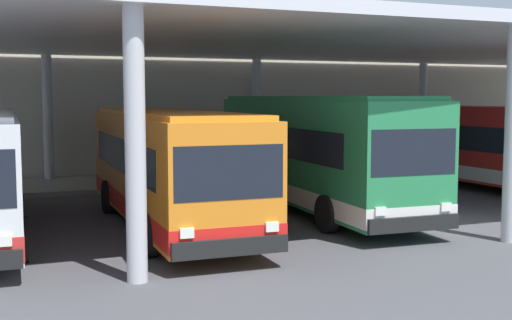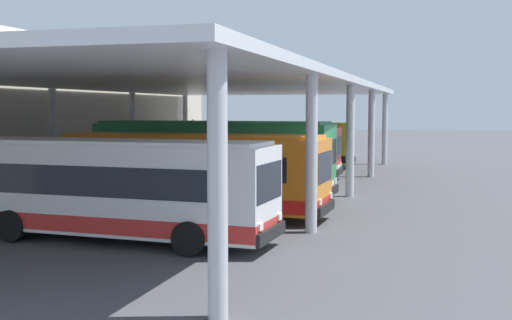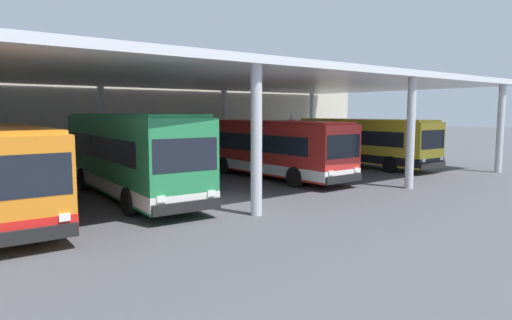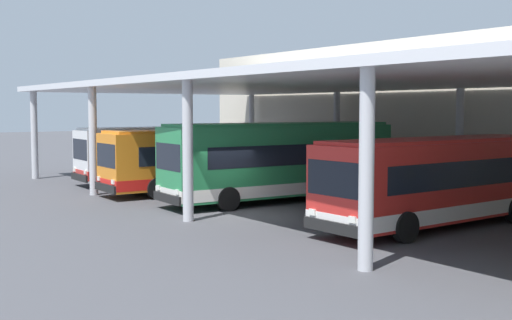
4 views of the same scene
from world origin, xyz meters
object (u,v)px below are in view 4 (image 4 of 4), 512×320
Objects in this scene: bench_waiting at (417,177)px; bus_second_bay at (204,159)px; bus_nearest_bay at (169,153)px; bus_far_bay at (440,180)px; trash_bin at (476,184)px; bus_middle_bay at (281,161)px.

bus_second_bay is at bearing -122.64° from bench_waiting.
bus_nearest_bay is at bearing -142.06° from bench_waiting.
bus_nearest_bay is at bearing -176.98° from bus_far_bay.
bus_far_bay is 8.46m from trash_bin.
bus_second_bay is 13.52m from bus_far_bay.
bus_far_bay is 5.87× the size of bench_waiting.
bus_middle_bay is 9.37m from trash_bin.
bus_nearest_bay reaches higher than bench_waiting.
bus_second_bay reaches higher than trash_bin.
bench_waiting is 1.84× the size of trash_bin.
bus_middle_bay reaches higher than trash_bin.
trash_bin is (9.57, 9.13, -0.98)m from bus_second_bay.
bench_waiting is (-7.50, 7.58, -0.99)m from bus_far_bay.
bus_far_bay is at bearing -62.73° from trash_bin.
trash_bin is at bearing 60.59° from bus_middle_bay.
bench_waiting is at bearing 37.94° from bus_nearest_bay.
bus_middle_bay is at bearing 1.93° from bus_nearest_bay.
bench_waiting is at bearing 57.36° from bus_second_bay.
bus_nearest_bay is at bearing -150.02° from trash_bin.
trash_bin is at bearing -1.88° from bench_waiting.
bus_far_bay reaches higher than trash_bin.
bus_far_bay is (18.48, 0.98, 0.00)m from bus_nearest_bay.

